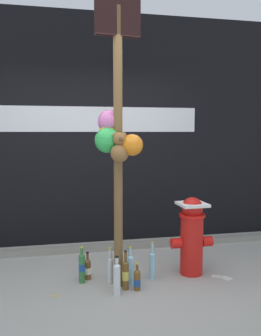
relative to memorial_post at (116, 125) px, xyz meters
The scene contains 18 objects.
ground_plane 1.66m from the memorial_post, 119.45° to the right, with size 14.00×14.00×0.00m, color #9E9B93.
building_wall 1.62m from the memorial_post, 94.60° to the left, with size 10.00×0.21×3.22m.
curb_strip 1.96m from the memorial_post, 96.61° to the left, with size 8.00×0.12×0.08m, color gray.
memorial_post is the anchor object (origin of this frame).
fire_hydrant 1.48m from the memorial_post, ahead, with size 0.47×0.31×0.86m.
bottle_0 1.49m from the memorial_post, 98.89° to the right, with size 0.07×0.07×0.39m.
bottle_1 1.49m from the memorial_post, 56.94° to the right, with size 0.07×0.07×0.40m.
bottle_2 1.49m from the memorial_post, 125.00° to the left, with size 0.06×0.06×0.38m.
bottle_3 1.57m from the memorial_post, 141.33° to the left, with size 0.07×0.07×0.30m.
bottle_4 1.54m from the memorial_post, 13.80° to the left, with size 0.07×0.07×0.41m.
bottle_5 1.48m from the memorial_post, ahead, with size 0.08×0.08×0.40m.
bottle_6 1.55m from the memorial_post, 38.87° to the right, with size 0.07×0.07×0.28m.
bottle_7 1.49m from the memorial_post, 66.08° to the left, with size 0.07×0.07×0.37m.
bottle_8 1.52m from the memorial_post, 157.36° to the left, with size 0.07×0.07×0.39m.
litter_0 2.03m from the memorial_post, ahead, with size 0.09×0.11×0.01m, color silver.
litter_1 1.76m from the memorial_post, 169.81° to the right, with size 0.10×0.05×0.01m, color tan.
litter_2 2.34m from the memorial_post, 128.18° to the left, with size 0.14×0.12×0.01m, color #8C99B2.
litter_3 1.98m from the memorial_post, ahead, with size 0.11×0.07×0.01m, color silver.
Camera 1 is at (-0.45, -3.26, 1.58)m, focal length 38.19 mm.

